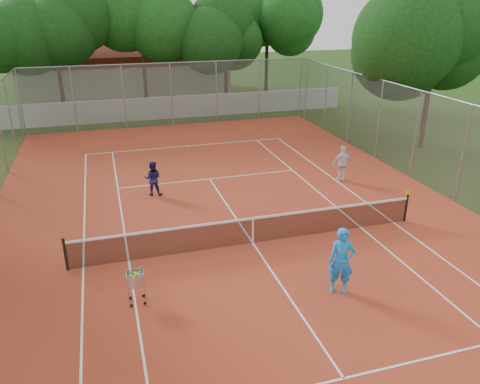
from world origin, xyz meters
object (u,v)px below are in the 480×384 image
object	(u,v)px
player_far_right	(343,163)
ball_hopper	(136,287)
player_near	(341,261)
player_far_left	(153,178)
tennis_net	(253,230)
clubhouse	(126,69)

from	to	relation	value
player_far_right	ball_hopper	xyz separation A→B (m)	(-9.77, -6.81, -0.31)
player_near	ball_hopper	xyz separation A→B (m)	(-5.50, 1.10, -0.47)
player_near	player_far_right	size ratio (longest dim) A/B	1.20
player_near	player_far_left	size ratio (longest dim) A/B	1.32
tennis_net	ball_hopper	xyz separation A→B (m)	(-4.04, -2.29, 0.01)
player_far_left	ball_hopper	world-z (taller)	player_far_left
player_near	tennis_net	bearing A→B (deg)	137.69
player_near	clubhouse	bearing A→B (deg)	120.57
clubhouse	player_near	xyz separation A→B (m)	(3.45, -32.39, -1.21)
player_far_left	ball_hopper	distance (m)	7.65
tennis_net	player_far_left	bearing A→B (deg)	117.11
player_near	player_far_right	distance (m)	8.99
clubhouse	player_far_left	world-z (taller)	clubhouse
player_far_right	clubhouse	bearing A→B (deg)	-68.46
tennis_net	player_near	world-z (taller)	player_near
tennis_net	ball_hopper	world-z (taller)	ball_hopper
ball_hopper	player_far_right	bearing A→B (deg)	56.30
player_near	player_far_right	world-z (taller)	player_near
clubhouse	ball_hopper	bearing A→B (deg)	-93.73
clubhouse	tennis_net	bearing A→B (deg)	-86.05
tennis_net	player_far_right	size ratio (longest dim) A/B	7.30
player_near	player_far_right	bearing A→B (deg)	86.09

